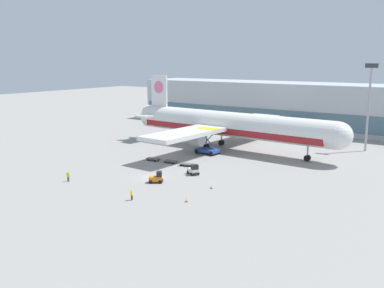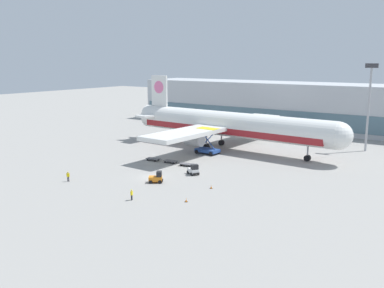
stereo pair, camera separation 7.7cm
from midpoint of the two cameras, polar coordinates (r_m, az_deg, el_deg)
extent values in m
plane|color=gray|center=(78.26, -5.41, -4.44)|extent=(400.00, 400.00, 0.00)
cube|color=#B2B7BC|center=(141.46, 10.54, 5.29)|extent=(90.00, 18.00, 14.00)
cube|color=slate|center=(133.62, 8.88, 3.65)|extent=(88.20, 0.20, 4.90)
cylinder|color=#9EA0A5|center=(106.66, 22.43, 4.19)|extent=(0.50, 0.50, 19.21)
cube|color=#333338|center=(106.06, 22.83, 9.61)|extent=(2.80, 0.50, 1.00)
cylinder|color=white|center=(101.29, 4.90, 2.67)|extent=(52.22, 8.36, 5.80)
cube|color=maroon|center=(101.49, 4.89, 1.94)|extent=(48.06, 8.03, 1.45)
sphere|color=white|center=(90.13, 18.93, 1.05)|extent=(5.68, 5.68, 5.68)
cone|color=white|center=(117.25, -5.87, 3.80)|extent=(6.64, 5.82, 5.51)
cube|color=white|center=(113.76, -4.40, 7.10)|extent=(5.22, 0.70, 8.00)
cylinder|color=pink|center=(113.70, -4.41, 7.58)|extent=(3.22, 0.71, 3.20)
cube|color=white|center=(115.07, -4.74, 3.98)|extent=(4.24, 13.16, 0.50)
cube|color=white|center=(102.81, 3.67, 2.40)|extent=(10.36, 48.34, 0.90)
cylinder|color=#9EA0A5|center=(95.03, 0.26, 0.60)|extent=(4.33, 3.00, 2.80)
cylinder|color=#9EA0A5|center=(111.50, 6.56, 2.10)|extent=(4.33, 3.00, 2.80)
cylinder|color=#9EA0A5|center=(92.89, 15.16, -0.62)|extent=(0.36, 0.36, 4.00)
cylinder|color=black|center=(93.30, 15.10, -1.82)|extent=(1.34, 0.96, 1.30)
cylinder|color=#9EA0A5|center=(101.55, 1.91, 0.75)|extent=(0.36, 0.36, 4.00)
cylinder|color=black|center=(101.93, 1.91, -0.36)|extent=(1.34, 0.96, 1.30)
cylinder|color=#9EA0A5|center=(106.73, 3.92, 1.24)|extent=(0.36, 0.36, 4.00)
cylinder|color=black|center=(107.09, 3.91, 0.18)|extent=(1.34, 0.96, 1.30)
cube|color=#284C99|center=(97.10, 2.06, -0.85)|extent=(5.34, 3.25, 0.70)
cube|color=#B2B2B7|center=(96.27, 2.08, 1.76)|extent=(5.07, 3.09, 0.30)
cube|color=yellow|center=(96.19, 2.08, 2.09)|extent=(5.07, 3.09, 0.08)
cube|color=#284C99|center=(96.63, 2.07, 0.56)|extent=(4.28, 0.37, 4.25)
cube|color=#284C99|center=(96.63, 2.07, 0.56)|extent=(4.28, 0.37, 4.25)
cylinder|color=black|center=(97.30, 3.50, -1.05)|extent=(0.92, 0.40, 0.90)
cylinder|color=black|center=(94.88, 2.49, -1.35)|extent=(0.92, 0.40, 0.90)
cylinder|color=black|center=(99.48, 1.65, -0.76)|extent=(0.92, 0.40, 0.90)
cylinder|color=black|center=(97.12, 0.61, -1.05)|extent=(0.92, 0.40, 0.90)
cube|color=orange|center=(74.74, -4.91, -4.63)|extent=(2.69, 2.47, 0.80)
cube|color=black|center=(74.47, -4.43, -4.00)|extent=(1.45, 1.53, 0.90)
cube|color=black|center=(74.74, -3.97, -4.84)|extent=(0.86, 1.12, 0.24)
cylinder|color=black|center=(75.47, -4.26, -4.78)|extent=(0.63, 0.54, 0.60)
cylinder|color=black|center=(74.13, -4.33, -5.07)|extent=(0.63, 0.54, 0.60)
cylinder|color=black|center=(75.59, -5.48, -4.77)|extent=(0.63, 0.54, 0.60)
cylinder|color=black|center=(74.25, -5.57, -5.07)|extent=(0.63, 0.54, 0.60)
cube|color=silver|center=(79.77, 0.12, -3.57)|extent=(2.69, 2.36, 0.80)
cube|color=black|center=(78.99, 0.32, -3.08)|extent=(1.40, 1.52, 0.90)
cube|color=black|center=(78.77, 0.50, -3.97)|extent=(0.77, 1.17, 0.24)
cylinder|color=black|center=(79.46, 0.82, -3.93)|extent=(0.64, 0.51, 0.60)
cylinder|color=black|center=(78.88, -0.09, -4.04)|extent=(0.64, 0.51, 0.60)
cylinder|color=black|center=(80.86, 0.32, -3.66)|extent=(0.64, 0.51, 0.60)
cylinder|color=black|center=(80.29, -0.58, -3.77)|extent=(0.64, 0.51, 0.60)
cube|color=#56565B|center=(90.99, -5.25, -1.95)|extent=(2.97, 1.85, 0.12)
cube|color=#56565B|center=(90.03, -4.26, -2.08)|extent=(0.90, 0.19, 0.08)
cylinder|color=black|center=(91.06, -4.51, -2.08)|extent=(0.38, 0.19, 0.36)
cylinder|color=black|center=(90.01, -4.94, -2.25)|extent=(0.38, 0.19, 0.36)
cylinder|color=black|center=(92.08, -5.55, -1.95)|extent=(0.38, 0.19, 0.36)
cylinder|color=black|center=(91.05, -5.98, -2.11)|extent=(0.38, 0.19, 0.36)
cube|color=#56565B|center=(88.71, -2.89, -2.26)|extent=(2.97, 1.85, 0.12)
cube|color=#56565B|center=(87.81, -1.84, -2.39)|extent=(0.90, 0.19, 0.08)
cylinder|color=black|center=(88.83, -2.13, -2.39)|extent=(0.38, 0.19, 0.36)
cylinder|color=black|center=(87.75, -2.54, -2.57)|extent=(0.38, 0.19, 0.36)
cylinder|color=black|center=(89.78, -3.22, -2.26)|extent=(0.38, 0.19, 0.36)
cylinder|color=black|center=(88.72, -3.64, -2.43)|extent=(0.38, 0.19, 0.36)
cube|color=#56565B|center=(86.01, -0.75, -2.67)|extent=(2.97, 1.85, 0.12)
cube|color=#56565B|center=(85.18, 0.35, -2.81)|extent=(0.90, 0.19, 0.08)
cylinder|color=black|center=(86.17, 0.03, -2.81)|extent=(0.38, 0.19, 0.36)
cylinder|color=black|center=(85.08, -0.37, -3.00)|extent=(0.38, 0.19, 0.36)
cylinder|color=black|center=(87.06, -1.12, -2.67)|extent=(0.38, 0.19, 0.36)
cylinder|color=black|center=(85.98, -1.52, -2.85)|extent=(0.38, 0.19, 0.36)
cylinder|color=black|center=(66.01, -8.10, -7.12)|extent=(0.14, 0.14, 0.81)
cylinder|color=black|center=(66.17, -8.01, -7.07)|extent=(0.14, 0.14, 0.81)
cube|color=yellow|center=(65.87, -8.08, -6.51)|extent=(0.29, 0.40, 0.61)
cylinder|color=yellow|center=(65.67, -8.18, -6.54)|extent=(0.09, 0.09, 0.55)
cylinder|color=yellow|center=(66.06, -7.97, -6.42)|extent=(0.09, 0.09, 0.55)
sphere|color=#DBB28E|center=(65.75, -8.09, -6.16)|extent=(0.22, 0.22, 0.22)
sphere|color=yellow|center=(65.73, -8.09, -6.11)|extent=(0.21, 0.21, 0.21)
cylinder|color=black|center=(78.26, -16.27, -4.53)|extent=(0.14, 0.14, 0.86)
cylinder|color=black|center=(78.19, -16.13, -4.53)|extent=(0.14, 0.14, 0.86)
cube|color=yellow|center=(78.03, -16.23, -4.00)|extent=(0.42, 0.37, 0.64)
cylinder|color=yellow|center=(78.11, -16.39, -3.97)|extent=(0.09, 0.09, 0.58)
cylinder|color=yellow|center=(77.93, -16.06, -3.98)|extent=(0.09, 0.09, 0.58)
sphere|color=#846047|center=(77.92, -16.24, -3.69)|extent=(0.23, 0.23, 0.23)
sphere|color=yellow|center=(77.90, -16.25, -3.64)|extent=(0.22, 0.22, 0.22)
cube|color=black|center=(71.37, 2.56, -5.93)|extent=(0.40, 0.40, 0.04)
cone|color=orange|center=(71.29, 2.56, -5.71)|extent=(0.32, 0.32, 0.52)
cylinder|color=white|center=(71.29, 2.56, -5.69)|extent=(0.19, 0.19, 0.07)
cube|color=black|center=(64.79, -0.79, -7.71)|extent=(0.40, 0.40, 0.04)
cone|color=orange|center=(64.69, -0.79, -7.45)|extent=(0.32, 0.32, 0.59)
cylinder|color=white|center=(64.68, -0.79, -7.43)|extent=(0.19, 0.19, 0.08)
camera|label=1|loc=(0.04, -90.02, 0.00)|focal=40.00mm
camera|label=2|loc=(0.04, 89.98, 0.00)|focal=40.00mm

